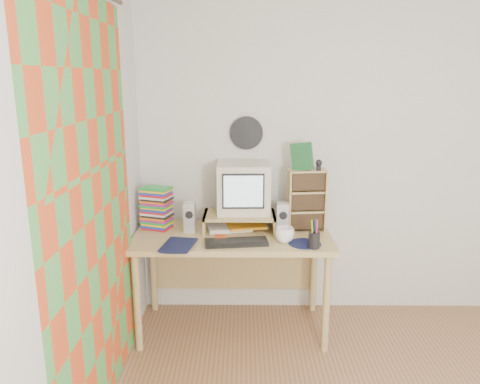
{
  "coord_description": "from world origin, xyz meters",
  "views": [
    {
      "loc": [
        -0.95,
        -1.79,
        1.85
      ],
      "look_at": [
        -0.97,
        1.33,
        1.07
      ],
      "focal_mm": 35.0,
      "sensor_mm": 36.0,
      "label": 1
    }
  ],
  "objects_px": {
    "desk": "(233,248)",
    "keyboard": "(236,242)",
    "mug": "(285,235)",
    "diary": "(164,243)",
    "crt_monitor": "(243,188)",
    "dvd_stack": "(157,210)",
    "cd_rack": "(306,200)"
  },
  "relations": [
    {
      "from": "desk",
      "to": "keyboard",
      "type": "xyz_separation_m",
      "value": [
        0.03,
        -0.28,
        0.15
      ]
    },
    {
      "from": "mug",
      "to": "diary",
      "type": "relative_size",
      "value": 0.54
    },
    {
      "from": "desk",
      "to": "crt_monitor",
      "type": "height_order",
      "value": "crt_monitor"
    },
    {
      "from": "keyboard",
      "to": "mug",
      "type": "distance_m",
      "value": 0.33
    },
    {
      "from": "dvd_stack",
      "to": "cd_rack",
      "type": "bearing_deg",
      "value": 17.92
    },
    {
      "from": "crt_monitor",
      "to": "cd_rack",
      "type": "bearing_deg",
      "value": -5.93
    },
    {
      "from": "desk",
      "to": "mug",
      "type": "relative_size",
      "value": 10.69
    },
    {
      "from": "mug",
      "to": "keyboard",
      "type": "bearing_deg",
      "value": -171.04
    },
    {
      "from": "crt_monitor",
      "to": "diary",
      "type": "bearing_deg",
      "value": -143.8
    },
    {
      "from": "crt_monitor",
      "to": "mug",
      "type": "relative_size",
      "value": 2.91
    },
    {
      "from": "crt_monitor",
      "to": "keyboard",
      "type": "distance_m",
      "value": 0.47
    },
    {
      "from": "keyboard",
      "to": "dvd_stack",
      "type": "height_order",
      "value": "dvd_stack"
    },
    {
      "from": "crt_monitor",
      "to": "mug",
      "type": "height_order",
      "value": "crt_monitor"
    },
    {
      "from": "diary",
      "to": "keyboard",
      "type": "bearing_deg",
      "value": 13.37
    },
    {
      "from": "desk",
      "to": "diary",
      "type": "bearing_deg",
      "value": -144.85
    },
    {
      "from": "desk",
      "to": "diary",
      "type": "height_order",
      "value": "diary"
    },
    {
      "from": "cd_rack",
      "to": "mug",
      "type": "distance_m",
      "value": 0.37
    },
    {
      "from": "crt_monitor",
      "to": "cd_rack",
      "type": "height_order",
      "value": "crt_monitor"
    },
    {
      "from": "mug",
      "to": "desk",
      "type": "bearing_deg",
      "value": 147.56
    },
    {
      "from": "keyboard",
      "to": "diary",
      "type": "relative_size",
      "value": 1.75
    },
    {
      "from": "dvd_stack",
      "to": "cd_rack",
      "type": "height_order",
      "value": "cd_rack"
    },
    {
      "from": "desk",
      "to": "keyboard",
      "type": "relative_size",
      "value": 3.33
    },
    {
      "from": "keyboard",
      "to": "crt_monitor",
      "type": "bearing_deg",
      "value": 75.56
    },
    {
      "from": "cd_rack",
      "to": "mug",
      "type": "xyz_separation_m",
      "value": [
        -0.18,
        -0.28,
        -0.17
      ]
    },
    {
      "from": "crt_monitor",
      "to": "mug",
      "type": "bearing_deg",
      "value": -49.47
    },
    {
      "from": "crt_monitor",
      "to": "dvd_stack",
      "type": "relative_size",
      "value": 1.36
    },
    {
      "from": "dvd_stack",
      "to": "cd_rack",
      "type": "distance_m",
      "value": 1.1
    },
    {
      "from": "desk",
      "to": "diary",
      "type": "distance_m",
      "value": 0.57
    },
    {
      "from": "desk",
      "to": "cd_rack",
      "type": "height_order",
      "value": "cd_rack"
    },
    {
      "from": "desk",
      "to": "diary",
      "type": "relative_size",
      "value": 5.83
    },
    {
      "from": "desk",
      "to": "cd_rack",
      "type": "relative_size",
      "value": 3.13
    },
    {
      "from": "desk",
      "to": "cd_rack",
      "type": "xyz_separation_m",
      "value": [
        0.53,
        0.05,
        0.36
      ]
    }
  ]
}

